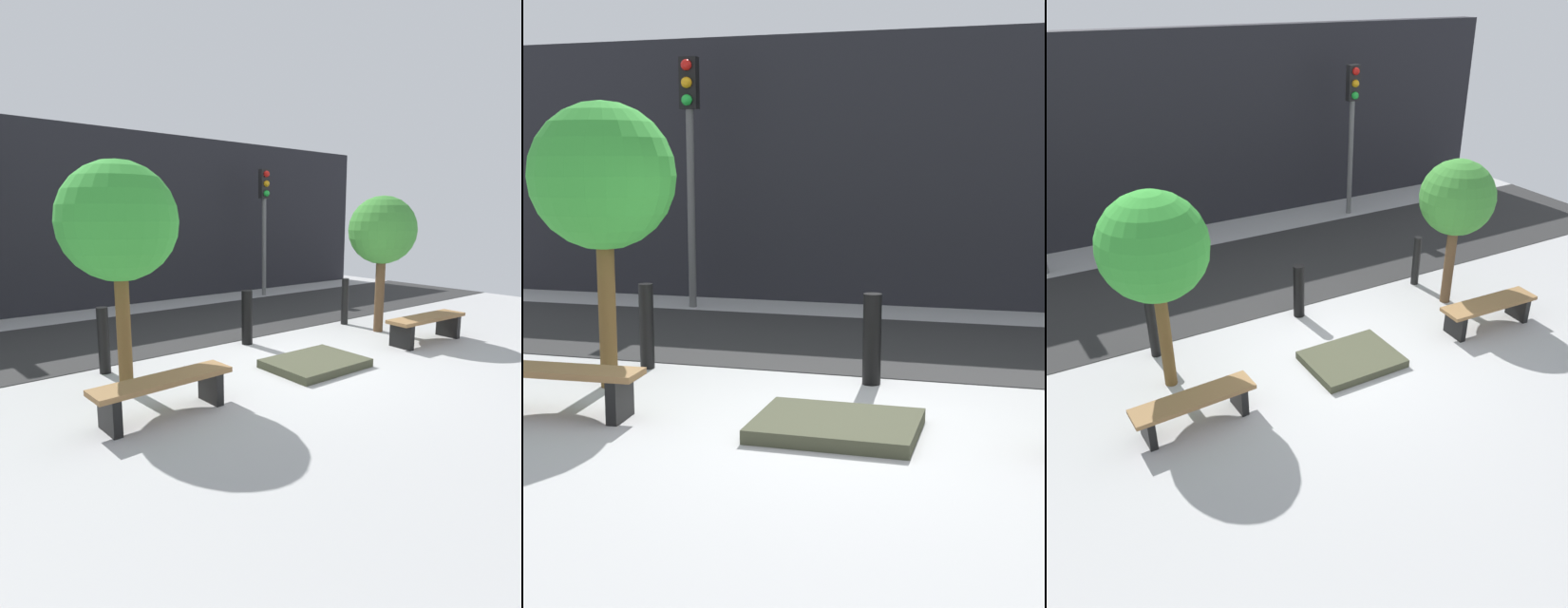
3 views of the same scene
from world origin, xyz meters
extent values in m
plane|color=#A5A5A5|center=(0.00, 0.00, 0.00)|extent=(18.00, 18.00, 0.00)
cube|color=#2A2A2A|center=(0.00, 3.51, 0.01)|extent=(18.00, 3.43, 0.01)
cube|color=black|center=(0.00, 6.77, 2.15)|extent=(16.20, 0.50, 4.31)
cube|color=black|center=(-3.21, -0.37, 0.19)|extent=(0.12, 0.40, 0.39)
cube|color=black|center=(-1.94, -0.31, 0.19)|extent=(0.12, 0.40, 0.39)
cube|color=olive|center=(-2.57, -0.34, 0.42)|extent=(1.64, 0.47, 0.06)
cube|color=black|center=(1.90, -0.31, 0.21)|extent=(0.12, 0.45, 0.41)
cube|color=black|center=(3.25, -0.37, 0.21)|extent=(0.12, 0.45, 0.41)
cube|color=olive|center=(2.57, -0.34, 0.44)|extent=(1.73, 0.52, 0.06)
cube|color=#40422F|center=(0.00, -0.14, 0.06)|extent=(1.38, 1.05, 0.12)
cylinder|color=brown|center=(-2.57, 0.71, 0.87)|extent=(0.18, 0.18, 1.74)
sphere|color=green|center=(-2.57, 0.71, 2.15)|extent=(1.47, 1.47, 1.47)
cylinder|color=brown|center=(2.57, 0.71, 0.80)|extent=(0.18, 0.18, 1.61)
sphere|color=#3B8833|center=(2.57, 0.71, 1.96)|extent=(1.28, 1.28, 1.28)
cylinder|color=black|center=(-2.54, 1.55, 0.48)|extent=(0.16, 0.16, 0.96)
cylinder|color=black|center=(0.00, 1.55, 0.48)|extent=(0.19, 0.19, 0.95)
cylinder|color=black|center=(2.54, 1.55, 0.48)|extent=(0.15, 0.15, 0.96)
cylinder|color=#606060|center=(3.60, 5.53, 1.75)|extent=(0.12, 0.12, 3.50)
cube|color=black|center=(3.60, 5.53, 3.11)|extent=(0.28, 0.16, 0.78)
sphere|color=red|center=(3.60, 5.42, 3.37)|extent=(0.17, 0.17, 0.17)
sphere|color=orange|center=(3.60, 5.42, 3.11)|extent=(0.17, 0.17, 0.17)
sphere|color=green|center=(3.60, 5.42, 2.85)|extent=(0.17, 0.17, 0.17)
camera|label=1|loc=(-4.85, -4.92, 2.19)|focal=28.00mm
camera|label=2|loc=(1.47, -6.93, 2.26)|focal=50.00mm
camera|label=3|loc=(-4.29, -6.37, 5.13)|focal=35.00mm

